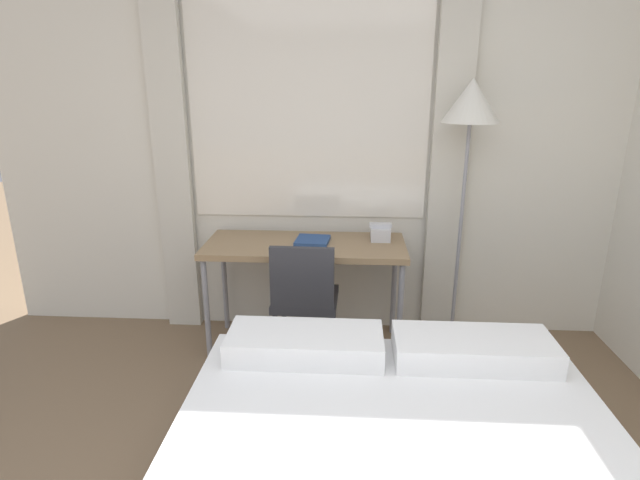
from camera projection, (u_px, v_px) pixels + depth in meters
wall_back_with_window at (332, 144)px, 3.40m from camera, size 4.83×0.13×2.70m
desk at (305, 252)px, 3.28m from camera, size 1.31×0.55×0.75m
desk_chair at (304, 295)px, 3.10m from camera, size 0.41×0.41×0.84m
standing_lamp at (470, 123)px, 3.01m from camera, size 0.35×0.35×1.78m
telephone at (380, 232)px, 3.32m from camera, size 0.15×0.16×0.11m
book at (313, 240)px, 3.27m from camera, size 0.23×0.24×0.02m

